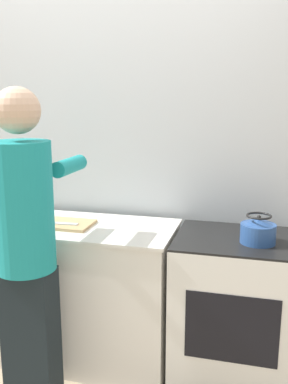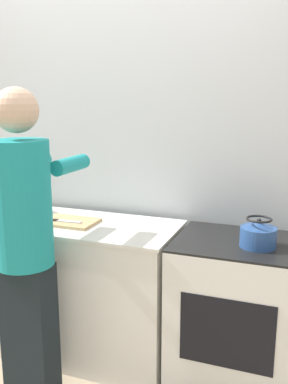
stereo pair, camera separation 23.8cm
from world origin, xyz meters
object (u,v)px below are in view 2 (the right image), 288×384
at_px(cutting_board, 70,222).
at_px(kettle, 258,235).
at_px(knife, 61,221).
at_px(bowl_prep, 8,218).
at_px(person, 25,236).
at_px(canister_jar, 21,198).
at_px(oven, 235,314).

xyz_separation_m(cutting_board, kettle, (1.14, -0.02, 0.05)).
height_order(knife, bowl_prep, bowl_prep).
height_order(person, kettle, person).
bearing_deg(person, kettle, 20.63).
xyz_separation_m(bowl_prep, canister_jar, (-0.10, 0.26, 0.06)).
bearing_deg(cutting_board, bowl_prep, -158.61).
bearing_deg(cutting_board, kettle, -0.83).
xyz_separation_m(oven, person, (-1.04, -0.49, 0.50)).
height_order(bowl_prep, canister_jar, canister_jar).
bearing_deg(kettle, knife, -179.18).
bearing_deg(knife, person, -88.70).
xyz_separation_m(kettle, canister_jar, (-1.59, 0.14, 0.03)).
distance_m(person, canister_jar, 0.72).
bearing_deg(knife, kettle, -2.73).
relative_size(person, bowl_prep, 13.00).
xyz_separation_m(person, cutting_board, (0.01, 0.45, -0.05)).
relative_size(oven, cutting_board, 2.66).
relative_size(cutting_board, kettle, 1.74).
bearing_deg(bowl_prep, canister_jar, 110.44).
height_order(cutting_board, knife, knife).
relative_size(kettle, bowl_prep, 1.45).
distance_m(person, kettle, 1.23).
distance_m(knife, canister_jar, 0.44).
xyz_separation_m(kettle, bowl_prep, (-1.50, -0.12, -0.03)).
xyz_separation_m(knife, bowl_prep, (-0.31, -0.11, 0.01)).
bearing_deg(person, oven, 25.25).
bearing_deg(bowl_prep, knife, 18.59).
xyz_separation_m(knife, kettle, (1.18, 0.02, 0.04)).
distance_m(person, bowl_prep, 0.47).
relative_size(cutting_board, knife, 1.29).
bearing_deg(person, canister_jar, 127.97).
relative_size(oven, canister_jar, 4.67).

